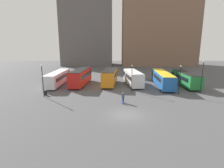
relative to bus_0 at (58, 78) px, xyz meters
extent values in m
plane|color=#4C4C4F|center=(13.67, -17.12, -1.54)|extent=(160.00, 160.00, 0.00)
cube|color=#5B5656|center=(0.84, 40.83, 14.31)|extent=(21.23, 12.79, 31.69)
cube|color=#7F604C|center=(31.26, 40.83, 19.37)|extent=(30.78, 14.34, 41.81)
cube|color=silver|center=(0.00, -0.10, -0.04)|extent=(2.45, 11.81, 2.47)
cube|color=black|center=(0.01, 4.74, 0.26)|extent=(2.47, 2.17, 0.94)
cube|color=black|center=(0.00, -1.16, 0.26)|extent=(2.47, 7.56, 0.74)
cube|color=white|center=(0.00, -0.10, 1.23)|extent=(2.26, 11.57, 0.08)
cylinder|color=black|center=(0.01, 3.56, -1.06)|extent=(2.33, 0.95, 0.94)
cylinder|color=black|center=(-0.01, -3.76, -1.06)|extent=(2.33, 0.95, 0.94)
cube|color=red|center=(5.01, -0.25, 0.23)|extent=(3.40, 10.46, 3.00)
cube|color=black|center=(5.35, 3.95, 0.60)|extent=(2.76, 2.10, 1.14)
cube|color=black|center=(4.93, -1.18, 0.60)|extent=(3.13, 6.77, 0.90)
cube|color=black|center=(5.01, -0.25, 1.77)|extent=(3.18, 10.24, 0.08)
cylinder|color=black|center=(5.27, 2.92, -1.05)|extent=(2.54, 1.17, 0.97)
cylinder|color=black|center=(4.75, -3.43, -1.05)|extent=(2.54, 1.17, 0.97)
cube|color=orange|center=(11.34, -0.23, 0.23)|extent=(3.35, 9.23, 2.92)
cube|color=black|center=(11.71, 3.46, 0.59)|extent=(2.66, 1.90, 1.11)
cube|color=black|center=(11.26, -1.04, 0.59)|extent=(3.06, 6.00, 0.88)
cube|color=black|center=(11.34, -0.23, 1.73)|extent=(3.13, 9.03, 0.08)
cylinder|color=black|center=(11.62, 2.56, -0.99)|extent=(2.47, 1.32, 1.09)
cylinder|color=black|center=(11.07, -3.01, -0.99)|extent=(2.47, 1.32, 1.09)
cube|color=silver|center=(16.30, -0.47, 0.09)|extent=(3.54, 9.33, 2.69)
cube|color=black|center=(15.85, 3.23, 0.42)|extent=(2.68, 1.97, 1.02)
cube|color=black|center=(16.40, -1.29, 0.42)|extent=(3.17, 6.08, 0.81)
cube|color=white|center=(16.30, -0.47, 1.47)|extent=(3.32, 9.13, 0.08)
cylinder|color=black|center=(15.96, 2.33, -1.03)|extent=(2.46, 1.29, 1.01)
cylinder|color=black|center=(16.65, -3.27, -1.03)|extent=(2.46, 1.29, 1.01)
cube|color=#1E56A3|center=(22.41, -1.16, 0.03)|extent=(3.30, 12.61, 2.54)
cube|color=black|center=(22.71, 3.95, 0.35)|extent=(2.74, 2.44, 0.97)
cube|color=black|center=(22.34, -2.28, 0.35)|extent=(3.06, 8.13, 0.76)
cube|color=yellow|center=(22.41, -1.16, 1.34)|extent=(3.08, 12.35, 0.08)
cylinder|color=black|center=(22.64, 2.70, -1.00)|extent=(2.52, 1.21, 1.07)
cylinder|color=black|center=(22.18, -5.02, -1.00)|extent=(2.52, 1.21, 1.07)
cube|color=#237A38|center=(27.33, -0.99, 0.01)|extent=(2.57, 10.42, 2.50)
cube|color=black|center=(27.30, 3.27, 0.32)|extent=(2.55, 1.93, 0.95)
cube|color=black|center=(27.34, -1.93, 0.32)|extent=(2.57, 6.68, 0.75)
cube|color=black|center=(27.33, -0.99, 1.30)|extent=(2.37, 10.21, 0.08)
cylinder|color=black|center=(27.31, 2.23, -1.00)|extent=(2.40, 1.10, 1.08)
cylinder|color=black|center=(27.35, -4.22, -1.00)|extent=(2.40, 1.10, 1.08)
cylinder|color=#4C3828|center=(13.46, -12.47, -1.17)|extent=(0.18, 0.18, 0.73)
cylinder|color=#4C3828|center=(13.61, -12.42, -1.17)|extent=(0.18, 0.18, 0.73)
cylinder|color=#334766|center=(13.53, -12.45, -0.49)|extent=(0.53, 0.53, 0.63)
sphere|color=#9E7051|center=(13.53, -12.45, -0.06)|extent=(0.24, 0.24, 0.24)
cube|color=#334CB2|center=(13.45, -12.95, -1.26)|extent=(0.30, 0.43, 0.56)
cube|color=black|center=(13.50, -13.08, -0.85)|extent=(0.10, 0.05, 0.25)
cylinder|color=black|center=(23.44, -7.93, 0.90)|extent=(0.12, 0.12, 4.87)
sphere|color=beige|center=(23.44, -7.93, 3.41)|extent=(0.28, 0.28, 0.28)
cylinder|color=black|center=(27.77, -6.80, 1.23)|extent=(0.12, 0.12, 5.53)
sphere|color=beige|center=(27.77, -6.80, 4.08)|extent=(0.28, 0.28, 0.28)
cylinder|color=black|center=(0.53, -9.42, 0.99)|extent=(0.12, 0.12, 5.05)
sphere|color=beige|center=(0.53, -9.42, 3.60)|extent=(0.28, 0.28, 0.28)
cylinder|color=black|center=(15.46, -5.99, 0.82)|extent=(0.12, 0.12, 4.72)
sphere|color=beige|center=(15.46, -5.99, 3.26)|extent=(0.28, 0.28, 0.28)
cylinder|color=black|center=(0.45, -8.50, -1.11)|extent=(0.52, 0.52, 0.85)
camera|label=1|loc=(12.08, -37.32, 6.75)|focal=28.00mm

